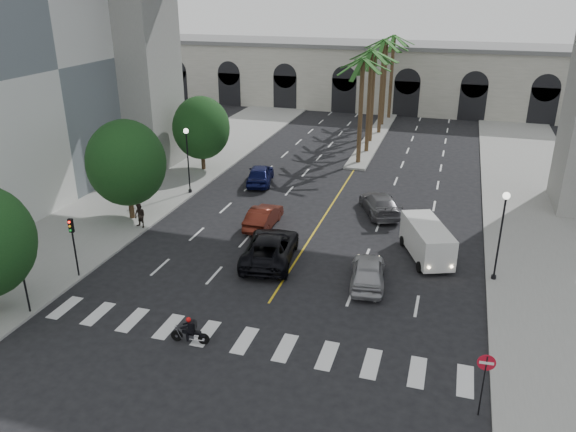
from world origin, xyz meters
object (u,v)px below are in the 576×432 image
(lamp_post_left_far, at_px, (188,155))
(do_not_enter_sign, at_px, (485,372))
(car_d, at_px, (380,204))
(cargo_van, at_px, (427,240))
(traffic_signal_near, at_px, (22,270))
(car_a, at_px, (368,272))
(traffic_signal_far, at_px, (73,238))
(car_c, at_px, (270,248))
(car_e, at_px, (260,174))
(pedestrian_a, at_px, (13,238))
(motorcycle_rider, at_px, (191,331))
(lamp_post_right, at_px, (501,229))
(car_b, at_px, (264,217))
(pedestrian_b, at_px, (140,216))

(lamp_post_left_far, xyz_separation_m, do_not_enter_sign, (21.90, -19.46, -1.18))
(car_d, height_order, cargo_van, cargo_van)
(traffic_signal_near, xyz_separation_m, car_a, (15.93, 8.06, -1.73))
(lamp_post_left_far, relative_size, traffic_signal_far, 1.47)
(traffic_signal_far, xyz_separation_m, car_d, (15.02, 14.76, -1.74))
(car_c, bearing_deg, car_e, -75.74)
(lamp_post_left_far, height_order, do_not_enter_sign, lamp_post_left_far)
(traffic_signal_near, bearing_deg, pedestrian_a, 136.16)
(car_c, bearing_deg, lamp_post_left_far, -50.87)
(motorcycle_rider, relative_size, car_d, 0.36)
(lamp_post_left_far, xyz_separation_m, lamp_post_right, (22.80, -8.00, 0.00))
(lamp_post_left_far, relative_size, car_b, 1.20)
(pedestrian_a, bearing_deg, lamp_post_right, -6.14)
(traffic_signal_near, distance_m, pedestrian_a, 7.99)
(traffic_signal_far, height_order, car_a, traffic_signal_far)
(lamp_post_right, relative_size, traffic_signal_near, 1.47)
(car_b, height_order, pedestrian_a, pedestrian_a)
(lamp_post_right, bearing_deg, car_b, 166.70)
(lamp_post_right, distance_m, car_e, 22.02)
(lamp_post_right, distance_m, motorcycle_rider, 17.40)
(cargo_van, bearing_deg, do_not_enter_sign, -99.18)
(lamp_post_right, distance_m, do_not_enter_sign, 11.55)
(lamp_post_right, bearing_deg, do_not_enter_sign, -94.49)
(car_b, bearing_deg, motorcycle_rider, 94.69)
(cargo_van, bearing_deg, car_d, 98.54)
(lamp_post_left_far, relative_size, car_e, 1.10)
(lamp_post_left_far, bearing_deg, car_a, -33.07)
(car_c, distance_m, do_not_enter_sign, 15.79)
(pedestrian_a, bearing_deg, car_e, 43.21)
(car_e, bearing_deg, lamp_post_right, 134.43)
(traffic_signal_near, relative_size, pedestrian_b, 2.16)
(cargo_van, bearing_deg, traffic_signal_near, -168.67)
(lamp_post_left_far, bearing_deg, car_e, 41.83)
(car_c, distance_m, cargo_van, 9.52)
(car_b, bearing_deg, do_not_enter_sign, 132.65)
(lamp_post_left_far, xyz_separation_m, cargo_van, (18.91, -6.19, -2.01))
(cargo_van, bearing_deg, traffic_signal_far, -178.03)
(do_not_enter_sign, bearing_deg, car_b, 129.33)
(pedestrian_a, bearing_deg, lamp_post_left_far, 50.62)
(lamp_post_right, bearing_deg, car_e, 146.64)
(lamp_post_right, distance_m, traffic_signal_far, 23.62)
(lamp_post_right, height_order, pedestrian_a, lamp_post_right)
(lamp_post_left_far, height_order, car_a, lamp_post_left_far)
(traffic_signal_far, bearing_deg, do_not_enter_sign, -12.81)
(car_b, xyz_separation_m, pedestrian_a, (-13.37, -8.59, 0.39))
(traffic_signal_near, height_order, motorcycle_rider, traffic_signal_near)
(car_c, height_order, car_d, car_c)
(traffic_signal_far, distance_m, cargo_van, 20.60)
(car_e, distance_m, cargo_van, 17.66)
(car_c, height_order, cargo_van, cargo_van)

